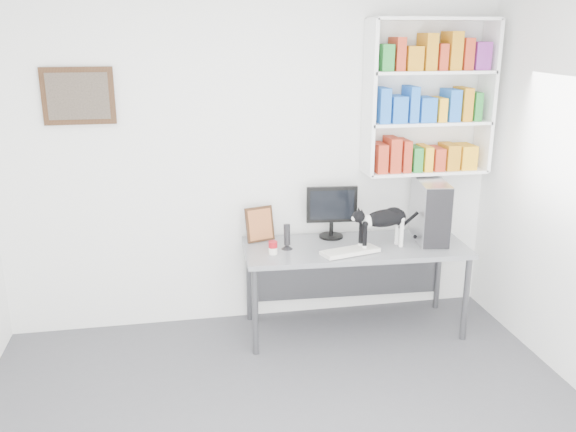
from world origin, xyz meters
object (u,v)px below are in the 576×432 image
(pc_tower, at_px, (430,210))
(leaning_print, at_px, (260,224))
(speaker, at_px, (287,236))
(cat, at_px, (383,228))
(keyboard, at_px, (350,251))
(soup_can, at_px, (273,248))
(bookshelf, at_px, (429,97))
(monitor, at_px, (332,212))
(desk, at_px, (354,288))

(pc_tower, distance_m, leaning_print, 1.38)
(speaker, relative_size, cat, 0.39)
(keyboard, bearing_deg, pc_tower, 1.00)
(keyboard, bearing_deg, soup_can, 156.14)
(soup_can, height_order, cat, cat)
(soup_can, bearing_deg, cat, -1.52)
(bookshelf, distance_m, soup_can, 1.74)
(bookshelf, bearing_deg, keyboard, -150.21)
(leaning_print, bearing_deg, keyboard, -49.71)
(leaning_print, distance_m, cat, 0.98)
(monitor, xyz_separation_m, pc_tower, (0.77, -0.20, 0.03))
(desk, xyz_separation_m, soup_can, (-0.67, -0.07, 0.42))
(monitor, xyz_separation_m, keyboard, (0.05, -0.39, -0.20))
(pc_tower, bearing_deg, desk, -168.26)
(monitor, bearing_deg, cat, -39.15)
(keyboard, relative_size, cat, 0.84)
(bookshelf, relative_size, keyboard, 2.78)
(desk, xyz_separation_m, speaker, (-0.55, 0.02, 0.47))
(keyboard, distance_m, speaker, 0.50)
(pc_tower, relative_size, cat, 0.93)
(keyboard, relative_size, pc_tower, 0.91)
(desk, height_order, soup_can, soup_can)
(monitor, xyz_separation_m, soup_can, (-0.53, -0.30, -0.17))
(monitor, distance_m, soup_can, 0.63)
(speaker, bearing_deg, cat, -4.85)
(speaker, height_order, soup_can, speaker)
(monitor, bearing_deg, speaker, -147.87)
(leaning_print, bearing_deg, cat, -36.99)
(desk, height_order, leaning_print, leaning_print)
(leaning_print, bearing_deg, monitor, -18.71)
(desk, bearing_deg, cat, -23.19)
(desk, distance_m, soup_can, 0.79)
(bookshelf, bearing_deg, monitor, -177.65)
(keyboard, xyz_separation_m, leaning_print, (-0.64, 0.42, 0.13))
(desk, xyz_separation_m, cat, (0.19, -0.09, 0.53))
(speaker, bearing_deg, keyboard, -18.32)
(bookshelf, bearing_deg, soup_can, -165.99)
(keyboard, xyz_separation_m, cat, (0.28, 0.07, 0.15))
(leaning_print, relative_size, soup_can, 2.90)
(speaker, bearing_deg, bookshelf, 15.17)
(bookshelf, relative_size, monitor, 2.82)
(speaker, xyz_separation_m, leaning_print, (-0.18, 0.23, 0.04))
(monitor, relative_size, keyboard, 0.99)
(speaker, bearing_deg, soup_can, -140.52)
(soup_can, bearing_deg, speaker, 35.67)
(keyboard, xyz_separation_m, pc_tower, (0.72, 0.20, 0.23))
(speaker, height_order, leaning_print, leaning_print)
(soup_can, bearing_deg, keyboard, -9.37)
(keyboard, bearing_deg, bookshelf, 15.30)
(cat, bearing_deg, pc_tower, 4.67)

